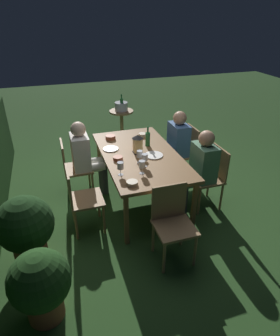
# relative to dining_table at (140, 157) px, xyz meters

# --- Properties ---
(ground_plane) EXTENTS (16.00, 16.00, 0.00)m
(ground_plane) POSITION_rel_dining_table_xyz_m (0.00, 0.00, -0.70)
(ground_plane) COLOR #26471E
(dining_table) EXTENTS (1.83, 1.01, 0.75)m
(dining_table) POSITION_rel_dining_table_xyz_m (0.00, 0.00, 0.00)
(dining_table) COLOR brown
(dining_table) RESTS_ON ground
(chair_side_left_b) EXTENTS (0.42, 0.40, 0.87)m
(chair_side_left_b) POSITION_rel_dining_table_xyz_m (0.41, -0.90, -0.21)
(chair_side_left_b) COLOR #937047
(chair_side_left_b) RESTS_ON ground
(person_in_blue) EXTENTS (0.38, 0.47, 1.15)m
(person_in_blue) POSITION_rel_dining_table_xyz_m (0.41, -0.70, -0.06)
(person_in_blue) COLOR #426699
(person_in_blue) RESTS_ON ground
(chair_side_left_a) EXTENTS (0.42, 0.40, 0.87)m
(chair_side_left_a) POSITION_rel_dining_table_xyz_m (-0.41, -0.90, -0.21)
(chair_side_left_a) COLOR #937047
(chair_side_left_a) RESTS_ON ground
(person_in_green) EXTENTS (0.38, 0.47, 1.15)m
(person_in_green) POSITION_rel_dining_table_xyz_m (-0.41, -0.70, -0.06)
(person_in_green) COLOR #4C7A5B
(person_in_green) RESTS_ON ground
(chair_side_right_b) EXTENTS (0.42, 0.40, 0.87)m
(chair_side_right_b) POSITION_rel_dining_table_xyz_m (0.41, 0.90, -0.21)
(chair_side_right_b) COLOR #937047
(chair_side_right_b) RESTS_ON ground
(person_in_cream) EXTENTS (0.38, 0.47, 1.15)m
(person_in_cream) POSITION_rel_dining_table_xyz_m (0.41, 0.70, -0.06)
(person_in_cream) COLOR white
(person_in_cream) RESTS_ON ground
(chair_side_right_a) EXTENTS (0.42, 0.40, 0.87)m
(chair_side_right_a) POSITION_rel_dining_table_xyz_m (-0.41, 0.90, -0.21)
(chair_side_right_a) COLOR #937047
(chair_side_right_a) RESTS_ON ground
(chair_head_near) EXTENTS (0.40, 0.42, 0.87)m
(chair_head_near) POSITION_rel_dining_table_xyz_m (-1.17, 0.00, -0.21)
(chair_head_near) COLOR #937047
(chair_head_near) RESTS_ON ground
(lantern_centerpiece) EXTENTS (0.15, 0.15, 0.27)m
(lantern_centerpiece) POSITION_rel_dining_table_xyz_m (0.04, 0.02, 0.20)
(lantern_centerpiece) COLOR black
(lantern_centerpiece) RESTS_ON dining_table
(green_bottle_on_table) EXTENTS (0.07, 0.07, 0.29)m
(green_bottle_on_table) POSITION_rel_dining_table_xyz_m (0.22, -0.19, 0.16)
(green_bottle_on_table) COLOR #1E5B2D
(green_bottle_on_table) RESTS_ON dining_table
(wine_glass_a) EXTENTS (0.08, 0.08, 0.17)m
(wine_glass_a) POSITION_rel_dining_table_xyz_m (-0.36, 0.05, 0.17)
(wine_glass_a) COLOR silver
(wine_glass_a) RESTS_ON dining_table
(wine_glass_b) EXTENTS (0.08, 0.08, 0.17)m
(wine_glass_b) POSITION_rel_dining_table_xyz_m (-0.53, 0.14, 0.17)
(wine_glass_b) COLOR silver
(wine_glass_b) RESTS_ON dining_table
(wine_glass_c) EXTENTS (0.08, 0.08, 0.17)m
(wine_glass_c) POSITION_rel_dining_table_xyz_m (-0.48, 0.40, 0.17)
(wine_glass_c) COLOR silver
(wine_glass_c) RESTS_ON dining_table
(wine_glass_d) EXTENTS (0.08, 0.08, 0.17)m
(wine_glass_d) POSITION_rel_dining_table_xyz_m (-0.25, 0.08, 0.17)
(wine_glass_d) COLOR silver
(wine_glass_d) RESTS_ON dining_table
(plate_a) EXTENTS (0.25, 0.25, 0.01)m
(plate_a) POSITION_rel_dining_table_xyz_m (-0.12, -0.16, 0.06)
(plate_a) COLOR white
(plate_a) RESTS_ON dining_table
(plate_b) EXTENTS (0.22, 0.22, 0.01)m
(plate_b) POSITION_rel_dining_table_xyz_m (0.26, 0.35, 0.06)
(plate_b) COLOR silver
(plate_b) RESTS_ON dining_table
(bowl_olives) EXTENTS (0.13, 0.13, 0.05)m
(bowl_olives) POSITION_rel_dining_table_xyz_m (-0.09, 0.33, 0.08)
(bowl_olives) COLOR #9E5138
(bowl_olives) RESTS_ON dining_table
(bowl_bread) EXTENTS (0.12, 0.12, 0.05)m
(bowl_bread) POSITION_rel_dining_table_xyz_m (0.57, -0.22, 0.08)
(bowl_bread) COLOR #BCAD8E
(bowl_bread) RESTS_ON dining_table
(bowl_salad) EXTENTS (0.13, 0.13, 0.04)m
(bowl_salad) POSITION_rel_dining_table_xyz_m (-0.74, 0.33, 0.07)
(bowl_salad) COLOR #BCAD8E
(bowl_salad) RESTS_ON dining_table
(bowl_dip) EXTENTS (0.15, 0.15, 0.06)m
(bowl_dip) POSITION_rel_dining_table_xyz_m (0.63, 0.27, 0.08)
(bowl_dip) COLOR #9E5138
(bowl_dip) RESTS_ON dining_table
(side_table) EXTENTS (0.49, 0.49, 0.67)m
(side_table) POSITION_rel_dining_table_xyz_m (2.19, -0.29, -0.26)
(side_table) COLOR #937047
(side_table) RESTS_ON ground
(ice_bucket) EXTENTS (0.26, 0.26, 0.34)m
(ice_bucket) POSITION_rel_dining_table_xyz_m (2.18, -0.29, 0.07)
(ice_bucket) COLOR #B2B7BF
(ice_bucket) RESTS_ON side_table
(potted_plant_by_hedge) EXTENTS (0.55, 0.55, 0.73)m
(potted_plant_by_hedge) POSITION_rel_dining_table_xyz_m (-1.54, 1.39, -0.28)
(potted_plant_by_hedge) COLOR brown
(potted_plant_by_hedge) RESTS_ON ground
(potted_plant_corner) EXTENTS (0.60, 0.60, 0.85)m
(potted_plant_corner) POSITION_rel_dining_table_xyz_m (-0.84, 1.52, -0.20)
(potted_plant_corner) COLOR brown
(potted_plant_corner) RESTS_ON ground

